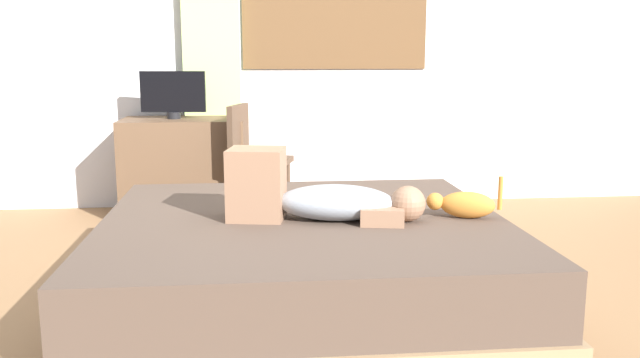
{
  "coord_description": "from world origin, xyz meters",
  "views": [
    {
      "loc": [
        -0.28,
        -3.04,
        1.2
      ],
      "look_at": [
        0.05,
        0.28,
        0.58
      ],
      "focal_mm": 37.11,
      "sensor_mm": 36.0,
      "label": 1
    }
  ],
  "objects_px": {
    "cup": "(235,113)",
    "bed": "(304,260)",
    "desk": "(185,168)",
    "tv_monitor": "(173,94)",
    "person_lying": "(315,196)",
    "cat": "(464,204)",
    "chair_by_desk": "(252,154)"
  },
  "relations": [
    {
      "from": "bed",
      "to": "tv_monitor",
      "type": "xyz_separation_m",
      "value": [
        -0.82,
        1.87,
        0.71
      ]
    },
    {
      "from": "cat",
      "to": "chair_by_desk",
      "type": "distance_m",
      "value": 1.95
    },
    {
      "from": "desk",
      "to": "cup",
      "type": "bearing_deg",
      "value": 2.67
    },
    {
      "from": "tv_monitor",
      "to": "cup",
      "type": "height_order",
      "value": "tv_monitor"
    },
    {
      "from": "desk",
      "to": "tv_monitor",
      "type": "bearing_deg",
      "value": 180.0
    },
    {
      "from": "bed",
      "to": "chair_by_desk",
      "type": "distance_m",
      "value": 1.62
    },
    {
      "from": "cat",
      "to": "desk",
      "type": "height_order",
      "value": "desk"
    },
    {
      "from": "cup",
      "to": "bed",
      "type": "bearing_deg",
      "value": -78.89
    },
    {
      "from": "cat",
      "to": "tv_monitor",
      "type": "relative_size",
      "value": 0.72
    },
    {
      "from": "person_lying",
      "to": "desk",
      "type": "bearing_deg",
      "value": 112.84
    },
    {
      "from": "cat",
      "to": "desk",
      "type": "distance_m",
      "value": 2.49
    },
    {
      "from": "cat",
      "to": "bed",
      "type": "bearing_deg",
      "value": 173.27
    },
    {
      "from": "person_lying",
      "to": "bed",
      "type": "bearing_deg",
      "value": 136.18
    },
    {
      "from": "person_lying",
      "to": "cat",
      "type": "xyz_separation_m",
      "value": [
        0.72,
        -0.04,
        -0.05
      ]
    },
    {
      "from": "bed",
      "to": "chair_by_desk",
      "type": "relative_size",
      "value": 2.31
    },
    {
      "from": "desk",
      "to": "tv_monitor",
      "type": "relative_size",
      "value": 1.87
    },
    {
      "from": "desk",
      "to": "chair_by_desk",
      "type": "height_order",
      "value": "chair_by_desk"
    },
    {
      "from": "bed",
      "to": "person_lying",
      "type": "bearing_deg",
      "value": -43.82
    },
    {
      "from": "bed",
      "to": "person_lying",
      "type": "distance_m",
      "value": 0.34
    },
    {
      "from": "tv_monitor",
      "to": "chair_by_desk",
      "type": "height_order",
      "value": "tv_monitor"
    },
    {
      "from": "desk",
      "to": "cup",
      "type": "relative_size",
      "value": 11.59
    },
    {
      "from": "bed",
      "to": "tv_monitor",
      "type": "distance_m",
      "value": 2.17
    },
    {
      "from": "bed",
      "to": "cup",
      "type": "height_order",
      "value": "cup"
    },
    {
      "from": "cat",
      "to": "chair_by_desk",
      "type": "bearing_deg",
      "value": 121.43
    },
    {
      "from": "cat",
      "to": "cup",
      "type": "xyz_separation_m",
      "value": [
        -1.14,
        1.98,
        0.28
      ]
    },
    {
      "from": "bed",
      "to": "cat",
      "type": "height_order",
      "value": "cat"
    },
    {
      "from": "bed",
      "to": "cup",
      "type": "distance_m",
      "value": 2.01
    },
    {
      "from": "bed",
      "to": "tv_monitor",
      "type": "bearing_deg",
      "value": 113.66
    },
    {
      "from": "bed",
      "to": "tv_monitor",
      "type": "height_order",
      "value": "tv_monitor"
    },
    {
      "from": "bed",
      "to": "cat",
      "type": "bearing_deg",
      "value": -6.73
    },
    {
      "from": "desk",
      "to": "cat",
      "type": "bearing_deg",
      "value": -52.15
    },
    {
      "from": "desk",
      "to": "chair_by_desk",
      "type": "xyz_separation_m",
      "value": [
        0.51,
        -0.3,
        0.14
      ]
    }
  ]
}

